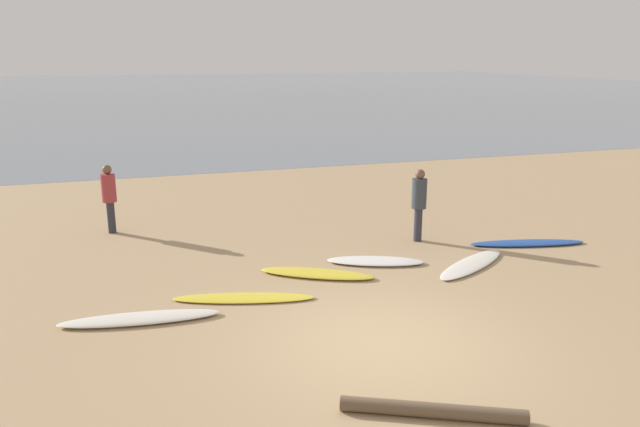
% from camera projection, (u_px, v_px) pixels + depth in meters
% --- Properties ---
extents(ground_plane, '(120.00, 120.00, 0.20)m').
position_uv_depth(ground_plane, '(247.00, 199.00, 18.19)').
color(ground_plane, tan).
rests_on(ground_plane, ground).
extents(ocean_water, '(140.00, 100.00, 0.01)m').
position_uv_depth(ocean_water, '(152.00, 91.00, 67.60)').
color(ocean_water, slate).
rests_on(ocean_water, ground).
extents(surfboard_0, '(2.54, 0.76, 0.10)m').
position_uv_depth(surfboard_0, '(140.00, 318.00, 9.67)').
color(surfboard_0, silver).
rests_on(surfboard_0, ground).
extents(surfboard_1, '(2.49, 1.14, 0.06)m').
position_uv_depth(surfboard_1, '(244.00, 298.00, 10.52)').
color(surfboard_1, yellow).
rests_on(surfboard_1, ground).
extents(surfboard_2, '(2.19, 1.56, 0.10)m').
position_uv_depth(surfboard_2, '(317.00, 273.00, 11.64)').
color(surfboard_2, yellow).
rests_on(surfboard_2, ground).
extents(surfboard_3, '(2.04, 1.27, 0.09)m').
position_uv_depth(surfboard_3, '(375.00, 261.00, 12.33)').
color(surfboard_3, white).
rests_on(surfboard_3, ground).
extents(surfboard_4, '(2.28, 1.70, 0.07)m').
position_uv_depth(surfboard_4, '(472.00, 264.00, 12.19)').
color(surfboard_4, silver).
rests_on(surfboard_4, ground).
extents(surfboard_5, '(2.62, 1.06, 0.08)m').
position_uv_depth(surfboard_5, '(527.00, 243.00, 13.52)').
color(surfboard_5, '#1E479E').
rests_on(surfboard_5, ground).
extents(person_0, '(0.33, 0.33, 1.62)m').
position_uv_depth(person_0, '(109.00, 193.00, 14.18)').
color(person_0, '#2D2D38').
rests_on(person_0, ground).
extents(person_1, '(0.33, 0.33, 1.64)m').
position_uv_depth(person_1, '(419.00, 199.00, 13.56)').
color(person_1, '#2D2D38').
rests_on(person_1, ground).
extents(driftwood_log, '(2.02, 1.12, 0.18)m').
position_uv_depth(driftwood_log, '(433.00, 410.00, 7.12)').
color(driftwood_log, brown).
rests_on(driftwood_log, ground).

